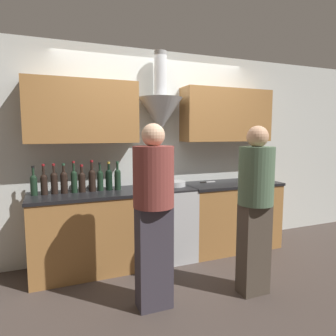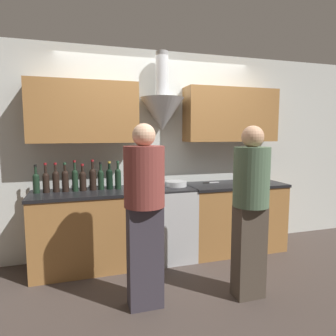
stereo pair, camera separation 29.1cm
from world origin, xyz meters
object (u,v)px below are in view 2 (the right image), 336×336
at_px(wine_bottle_0, 36,182).
at_px(person_foreground_left, 145,208).
at_px(person_foreground_right, 250,204).
at_px(wine_bottle_1, 46,181).
at_px(stock_pot, 155,182).
at_px(mixing_bowl, 176,184).
at_px(wine_bottle_4, 75,179).
at_px(wine_bottle_7, 101,178).
at_px(wine_bottle_9, 118,178).
at_px(wine_bottle_2, 56,180).
at_px(wine_bottle_8, 109,178).
at_px(stove_range, 166,222).
at_px(orange_fruit, 246,178).
at_px(wine_bottle_3, 65,180).
at_px(wine_bottle_6, 93,178).
at_px(wine_bottle_5, 83,180).

relative_size(wine_bottle_0, person_foreground_left, 0.19).
bearing_deg(person_foreground_right, wine_bottle_1, 147.89).
height_order(stock_pot, person_foreground_right, person_foreground_right).
bearing_deg(mixing_bowl, wine_bottle_1, 178.44).
distance_m(wine_bottle_4, person_foreground_left, 1.19).
bearing_deg(wine_bottle_4, wine_bottle_7, 3.99).
bearing_deg(wine_bottle_9, person_foreground_right, -47.33).
bearing_deg(mixing_bowl, stock_pot, -170.39).
height_order(wine_bottle_2, wine_bottle_8, wine_bottle_2).
bearing_deg(stock_pot, stove_range, 6.83).
relative_size(wine_bottle_2, person_foreground_right, 0.20).
distance_m(wine_bottle_7, wine_bottle_9, 0.20).
xyz_separation_m(wine_bottle_4, orange_fruit, (2.26, 0.06, -0.11)).
height_order(mixing_bowl, person_foreground_left, person_foreground_left).
height_order(wine_bottle_0, mixing_bowl, wine_bottle_0).
height_order(wine_bottle_8, wine_bottle_9, wine_bottle_9).
height_order(wine_bottle_3, wine_bottle_9, wine_bottle_9).
height_order(wine_bottle_6, orange_fruit, wine_bottle_6).
distance_m(wine_bottle_5, person_foreground_right, 1.89).
bearing_deg(wine_bottle_9, person_foreground_left, -84.93).
bearing_deg(wine_bottle_6, mixing_bowl, -2.49).
xyz_separation_m(wine_bottle_2, wine_bottle_9, (0.70, -0.02, 0.00)).
bearing_deg(stove_range, wine_bottle_7, 173.70).
distance_m(wine_bottle_6, orange_fruit, 2.07).
distance_m(stove_range, wine_bottle_5, 1.13).
height_order(stock_pot, mixing_bowl, stock_pot).
distance_m(wine_bottle_4, mixing_bowl, 1.21).
distance_m(wine_bottle_6, wine_bottle_7, 0.09).
bearing_deg(wine_bottle_3, wine_bottle_8, 1.16).
height_order(wine_bottle_7, person_foreground_right, person_foreground_right).
bearing_deg(wine_bottle_9, mixing_bowl, -2.26).
xyz_separation_m(stove_range, wine_bottle_5, (-0.98, 0.07, 0.57)).
relative_size(wine_bottle_3, wine_bottle_7, 1.02).
bearing_deg(wine_bottle_2, wine_bottle_5, -1.60).
bearing_deg(wine_bottle_1, stove_range, -3.05).
bearing_deg(person_foreground_right, wine_bottle_4, 143.23).
distance_m(wine_bottle_5, wine_bottle_9, 0.40).
bearing_deg(wine_bottle_9, wine_bottle_4, 179.43).
distance_m(wine_bottle_0, wine_bottle_2, 0.21).
height_order(wine_bottle_6, wine_bottle_7, wine_bottle_6).
bearing_deg(person_foreground_right, mixing_bowl, 107.30).
bearing_deg(wine_bottle_3, wine_bottle_7, 2.13).
height_order(wine_bottle_9, orange_fruit, wine_bottle_9).
height_order(stove_range, wine_bottle_0, wine_bottle_0).
xyz_separation_m(wine_bottle_0, wine_bottle_6, (0.61, -0.00, 0.02)).
relative_size(wine_bottle_7, orange_fruit, 4.51).
height_order(wine_bottle_7, wine_bottle_9, wine_bottle_9).
height_order(wine_bottle_8, mixing_bowl, wine_bottle_8).
height_order(wine_bottle_0, person_foreground_left, person_foreground_left).
distance_m(stove_range, stock_pot, 0.54).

